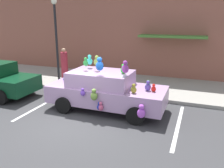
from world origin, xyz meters
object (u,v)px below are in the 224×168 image
at_px(plush_covered_car, 105,90).
at_px(teddy_bear_on_sidewalk, 121,83).
at_px(pedestrian_near_shopfront, 64,64).
at_px(street_lamp_post, 56,34).

distance_m(plush_covered_car, teddy_bear_on_sidewalk, 2.28).
height_order(plush_covered_car, teddy_bear_on_sidewalk, plush_covered_car).
distance_m(plush_covered_car, pedestrian_near_shopfront, 5.26).
relative_size(teddy_bear_on_sidewalk, street_lamp_post, 0.17).
relative_size(plush_covered_car, pedestrian_near_shopfront, 2.69).
bearing_deg(teddy_bear_on_sidewalk, street_lamp_post, -176.96).
relative_size(plush_covered_car, street_lamp_post, 1.07).
bearing_deg(street_lamp_post, plush_covered_car, -30.66).
distance_m(teddy_bear_on_sidewalk, street_lamp_post, 4.09).
height_order(street_lamp_post, pedestrian_near_shopfront, street_lamp_post).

